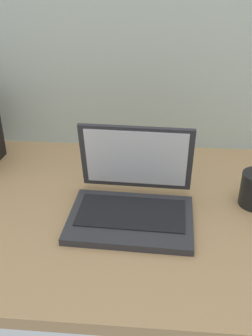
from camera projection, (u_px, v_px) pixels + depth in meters
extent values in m
cube|color=tan|center=(120.00, 211.00, 1.06)|extent=(1.60, 0.76, 0.03)
cube|color=#2D2D33|center=(131.00, 219.00, 0.99)|extent=(0.32, 0.23, 0.02)
cube|color=black|center=(131.00, 213.00, 1.00)|extent=(0.28, 0.15, 0.00)
cube|color=#2D2D33|center=(136.00, 158.00, 1.05)|extent=(0.30, 0.06, 0.20)
cube|color=white|center=(136.00, 159.00, 1.05)|extent=(0.27, 0.05, 0.17)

